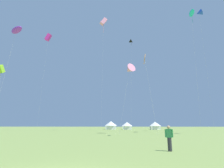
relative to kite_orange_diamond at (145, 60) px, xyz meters
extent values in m
cube|color=orange|center=(-0.02, 0.03, 0.20)|extent=(0.36, 1.90, 1.89)
cylinder|color=#B2B2B7|center=(0.59, -0.85, -6.19)|extent=(1.25, 1.77, 12.78)
ellipsoid|color=purple|center=(-26.96, 5.04, 9.57)|extent=(4.19, 3.54, 1.28)
cylinder|color=#B2B2B7|center=(-27.50, 3.93, -1.50)|extent=(1.10, 2.25, 22.15)
ellipsoid|color=#1EB7CC|center=(13.64, 11.57, 16.52)|extent=(1.72, 3.28, 1.10)
cylinder|color=teal|center=(13.64, 11.57, 14.87)|extent=(0.07, 0.07, 2.09)
cylinder|color=#B2B2B7|center=(13.07, 11.28, 1.97)|extent=(1.15, 0.59, 29.09)
cube|color=pink|center=(-10.46, 27.77, 25.40)|extent=(2.89, 2.23, 2.93)
cylinder|color=#A9627C|center=(-10.46, 27.77, 22.85)|extent=(0.09, 0.09, 3.63)
cylinder|color=#B2B2B7|center=(-10.51, 26.59, 6.41)|extent=(0.13, 2.36, 37.98)
cone|color=pink|center=(-2.31, 9.27, 1.31)|extent=(3.02, 3.08, 2.51)
cylinder|color=#B2B2B7|center=(-3.47, 8.12, -5.63)|extent=(2.35, 2.33, 13.89)
cone|color=blue|center=(20.07, 21.41, 23.10)|extent=(2.40, 2.27, 2.17)
cylinder|color=#B2B2B7|center=(19.77, 20.53, 5.26)|extent=(0.62, 1.78, 35.68)
cube|color=#E02DA3|center=(-34.52, 36.57, 24.68)|extent=(2.57, 1.43, 3.18)
cylinder|color=#B2B2B7|center=(-34.91, 36.08, 6.05)|extent=(0.80, 1.01, 37.26)
cube|color=#99DB2D|center=(-28.82, 4.51, 0.48)|extent=(1.06, 1.65, 1.78)
cylinder|color=olive|center=(-28.82, 4.51, -0.71)|extent=(0.05, 0.05, 1.49)
cone|color=black|center=(-0.35, 35.28, 21.00)|extent=(2.22, 2.03, 1.95)
cylinder|color=black|center=(-0.35, 35.28, 19.87)|extent=(0.05, 0.05, 1.44)
cylinder|color=#B2B2B7|center=(-0.81, 34.50, 4.21)|extent=(0.95, 1.57, 33.58)
cylinder|color=#2D2D33|center=(-0.56, -15.68, -12.13)|extent=(0.28, 0.28, 0.90)
cube|color=#338C4C|center=(-0.56, -15.68, -11.38)|extent=(0.41, 0.32, 0.60)
sphere|color=tan|center=(-0.56, -15.68, -10.96)|extent=(0.22, 0.22, 0.22)
cylinder|color=#338C4C|center=(-0.80, -15.68, -11.38)|extent=(0.09, 0.09, 0.55)
cylinder|color=#338C4C|center=(-0.32, -15.68, -11.38)|extent=(0.09, 0.09, 0.55)
cube|color=white|center=(-9.00, 45.17, -11.82)|extent=(4.06, 4.06, 1.52)
cone|color=white|center=(-9.00, 45.17, -10.17)|extent=(5.08, 5.08, 1.78)
cube|color=white|center=(-2.47, 45.17, -11.90)|extent=(3.61, 3.61, 1.35)
cone|color=white|center=(-2.47, 45.17, -10.43)|extent=(4.51, 4.51, 1.58)
cube|color=white|center=(8.80, 45.17, -11.87)|extent=(3.75, 3.75, 1.41)
cone|color=white|center=(8.80, 45.17, -10.35)|extent=(4.69, 4.69, 1.64)
camera|label=1|loc=(-3.72, -28.85, -10.82)|focal=28.48mm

